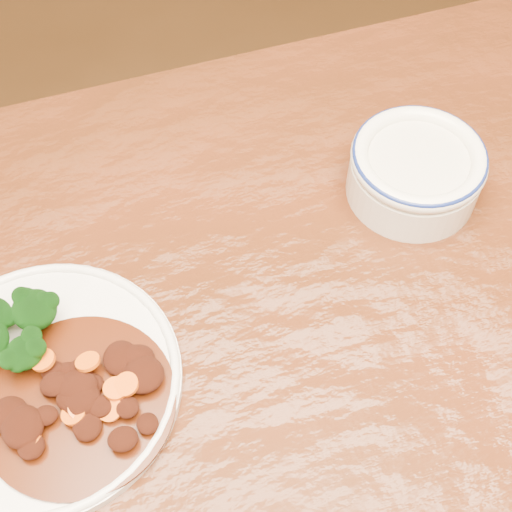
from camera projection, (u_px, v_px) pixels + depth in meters
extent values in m
cube|color=#52210E|center=(339.00, 434.00, 0.59)|extent=(1.60, 1.08, 0.04)
cylinder|color=white|center=(43.00, 384.00, 0.59)|extent=(0.23, 0.23, 0.01)
torus|color=white|center=(42.00, 381.00, 0.58)|extent=(0.23, 0.23, 0.01)
cylinder|color=#76964D|center=(40.00, 321.00, 0.61)|extent=(0.01, 0.01, 0.01)
ellipsoid|color=black|center=(34.00, 310.00, 0.59)|extent=(0.04, 0.04, 0.03)
cylinder|color=#76964D|center=(30.00, 361.00, 0.59)|extent=(0.01, 0.01, 0.01)
ellipsoid|color=black|center=(25.00, 353.00, 0.57)|extent=(0.03, 0.03, 0.02)
cylinder|color=#441407|center=(79.00, 403.00, 0.57)|extent=(0.16, 0.16, 0.00)
ellipsoid|color=black|center=(101.00, 407.00, 0.56)|extent=(0.02, 0.02, 0.01)
ellipsoid|color=black|center=(123.00, 439.00, 0.54)|extent=(0.02, 0.02, 0.01)
ellipsoid|color=black|center=(66.00, 372.00, 0.58)|extent=(0.02, 0.02, 0.01)
ellipsoid|color=black|center=(77.00, 387.00, 0.57)|extent=(0.03, 0.03, 0.02)
ellipsoid|color=black|center=(55.00, 384.00, 0.57)|extent=(0.03, 0.02, 0.01)
ellipsoid|color=black|center=(143.00, 375.00, 0.57)|extent=(0.03, 0.03, 0.02)
ellipsoid|color=black|center=(121.00, 358.00, 0.59)|extent=(0.03, 0.03, 0.01)
ellipsoid|color=black|center=(136.00, 359.00, 0.59)|extent=(0.03, 0.03, 0.02)
ellipsoid|color=black|center=(90.00, 385.00, 0.58)|extent=(0.02, 0.02, 0.01)
ellipsoid|color=black|center=(79.00, 371.00, 0.58)|extent=(0.02, 0.02, 0.01)
ellipsoid|color=black|center=(53.00, 371.00, 0.58)|extent=(0.02, 0.02, 0.01)
ellipsoid|color=black|center=(52.00, 389.00, 0.57)|extent=(0.02, 0.01, 0.01)
ellipsoid|color=black|center=(73.00, 398.00, 0.57)|extent=(0.03, 0.02, 0.01)
ellipsoid|color=black|center=(82.00, 400.00, 0.56)|extent=(0.03, 0.03, 0.02)
ellipsoid|color=black|center=(127.00, 408.00, 0.56)|extent=(0.02, 0.02, 0.01)
ellipsoid|color=black|center=(23.00, 427.00, 0.55)|extent=(0.03, 0.04, 0.02)
ellipsoid|color=black|center=(45.00, 416.00, 0.56)|extent=(0.02, 0.02, 0.01)
ellipsoid|color=black|center=(87.00, 427.00, 0.55)|extent=(0.02, 0.02, 0.01)
ellipsoid|color=black|center=(9.00, 415.00, 0.56)|extent=(0.03, 0.03, 0.02)
ellipsoid|color=black|center=(147.00, 424.00, 0.55)|extent=(0.02, 0.02, 0.01)
ellipsoid|color=black|center=(31.00, 447.00, 0.54)|extent=(0.02, 0.02, 0.01)
cylinder|color=#D54E0B|center=(28.00, 439.00, 0.55)|extent=(0.02, 0.02, 0.01)
cylinder|color=#D54E0B|center=(43.00, 360.00, 0.57)|extent=(0.02, 0.02, 0.01)
cylinder|color=#D54E0B|center=(81.00, 408.00, 0.56)|extent=(0.03, 0.03, 0.01)
cylinder|color=#D54E0B|center=(74.00, 413.00, 0.56)|extent=(0.03, 0.03, 0.01)
cylinder|color=#D54E0B|center=(116.00, 388.00, 0.56)|extent=(0.03, 0.03, 0.01)
cylinder|color=#D54E0B|center=(88.00, 362.00, 0.58)|extent=(0.03, 0.02, 0.01)
cylinder|color=#D54E0B|center=(22.00, 427.00, 0.55)|extent=(0.03, 0.03, 0.01)
cylinder|color=#D54E0B|center=(110.00, 409.00, 0.56)|extent=(0.03, 0.03, 0.01)
cylinder|color=#D54E0B|center=(126.00, 384.00, 0.56)|extent=(0.02, 0.02, 0.01)
cylinder|color=white|center=(413.00, 178.00, 0.69)|extent=(0.13, 0.13, 0.04)
cylinder|color=silver|center=(418.00, 161.00, 0.67)|extent=(0.10, 0.10, 0.01)
torus|color=white|center=(419.00, 158.00, 0.67)|extent=(0.13, 0.13, 0.02)
torus|color=navy|center=(420.00, 155.00, 0.66)|extent=(0.13, 0.13, 0.01)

